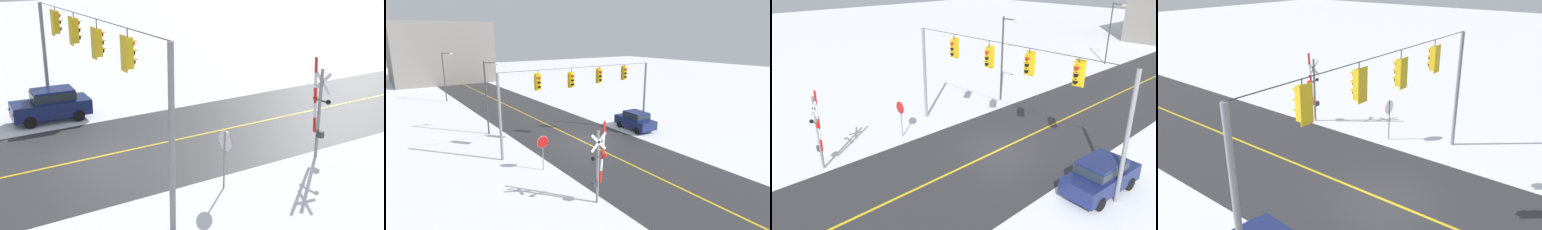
{
  "view_description": "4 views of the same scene",
  "coord_description": "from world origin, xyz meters",
  "views": [
    {
      "loc": [
        -19.24,
        6.77,
        8.57
      ],
      "look_at": [
        -3.29,
        -3.0,
        2.4
      ],
      "focal_mm": 45.67,
      "sensor_mm": 36.0,
      "label": 1
    },
    {
      "loc": [
        -14.18,
        -20.23,
        8.63
      ],
      "look_at": [
        -1.2,
        -1.04,
        2.7
      ],
      "focal_mm": 29.16,
      "sensor_mm": 36.0,
      "label": 2
    },
    {
      "loc": [
        12.57,
        -14.66,
        9.92
      ],
      "look_at": [
        -1.08,
        -1.88,
        2.38
      ],
      "focal_mm": 34.52,
      "sensor_mm": 36.0,
      "label": 3
    },
    {
      "loc": [
        12.13,
        7.87,
        9.21
      ],
      "look_at": [
        -2.04,
        -3.3,
        2.43
      ],
      "focal_mm": 36.91,
      "sensor_mm": 36.0,
      "label": 4
    }
  ],
  "objects": [
    {
      "name": "ground_plane",
      "position": [
        0.0,
        0.0,
        0.0
      ],
      "size": [
        160.0,
        160.0,
        0.0
      ],
      "primitive_type": "plane",
      "color": "white"
    },
    {
      "name": "signal_span",
      "position": [
        0.13,
        -0.01,
        4.44
      ],
      "size": [
        14.2,
        0.47,
        6.22
      ],
      "color": "gray",
      "rests_on": "ground"
    },
    {
      "name": "stop_sign",
      "position": [
        -5.39,
        -3.17,
        1.71
      ],
      "size": [
        0.8,
        0.09,
        2.35
      ],
      "color": "gray",
      "rests_on": "ground"
    },
    {
      "name": "railroad_crossing",
      "position": [
        -4.94,
        -8.45,
        2.25
      ],
      "size": [
        0.98,
        0.31,
        4.42
      ],
      "color": "gray",
      "rests_on": "ground"
    }
  ]
}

